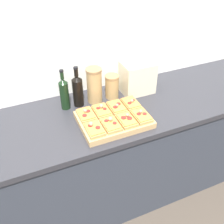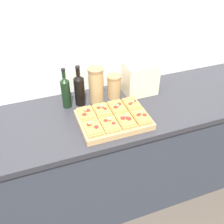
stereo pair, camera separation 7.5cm
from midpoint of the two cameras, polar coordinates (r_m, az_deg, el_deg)
The scene contains 17 objects.
ground_plane at distance 2.30m, azimuth 3.35°, elevation -22.35°, with size 12.00×12.00×0.00m, color #4C4238.
wall_back at distance 1.94m, azimuth -4.38°, elevation 14.85°, with size 6.00×0.06×2.50m.
kitchen_counter at distance 2.11m, azimuth -0.07°, elevation -9.20°, with size 2.63×0.67×0.90m.
cutting_board at distance 1.69m, azimuth -0.88°, elevation -1.68°, with size 0.44×0.32×0.04m, color tan.
pizza_slice_back_left at distance 1.69m, azimuth -6.92°, elevation -0.58°, with size 0.10×0.14×0.05m.
pizza_slice_back_midleft at distance 1.71m, azimuth -3.53°, elevation 0.30°, with size 0.10×0.14×0.06m.
pizza_slice_back_midright at distance 1.74m, azimuth -0.23°, elevation 1.09°, with size 0.10×0.14×0.05m.
pizza_slice_back_right at distance 1.78m, azimuth 2.93°, elevation 1.89°, with size 0.10×0.14×0.05m.
pizza_slice_front_left at distance 1.57m, azimuth -5.25°, elevation -3.69°, with size 0.10×0.14×0.05m.
pizza_slice_front_midleft at distance 1.60m, azimuth -1.61°, elevation -2.70°, with size 0.10×0.14×0.06m.
pizza_slice_front_midright at distance 1.63m, azimuth 1.88°, elevation -1.79°, with size 0.10×0.14×0.05m.
pizza_slice_front_right at distance 1.67m, azimuth 5.19°, elevation -0.88°, with size 0.10×0.14×0.05m.
olive_oil_bottle at distance 1.80m, azimuth -11.55°, elevation 4.02°, with size 0.06×0.06×0.29m.
wine_bottle at distance 1.81m, azimuth -8.66°, elevation 4.71°, with size 0.07×0.07×0.30m.
grain_jar_tall at distance 1.84m, azimuth -5.04°, elevation 5.77°, with size 0.11×0.11×0.26m.
grain_jar_short at distance 1.90m, azimuth -1.16°, elevation 5.56°, with size 0.10×0.10×0.18m.
toaster_oven at distance 1.96m, azimuth 4.44°, elevation 7.55°, with size 0.26×0.18×0.24m.
Camera 1 is at (-0.61, -1.01, 1.98)m, focal length 42.00 mm.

